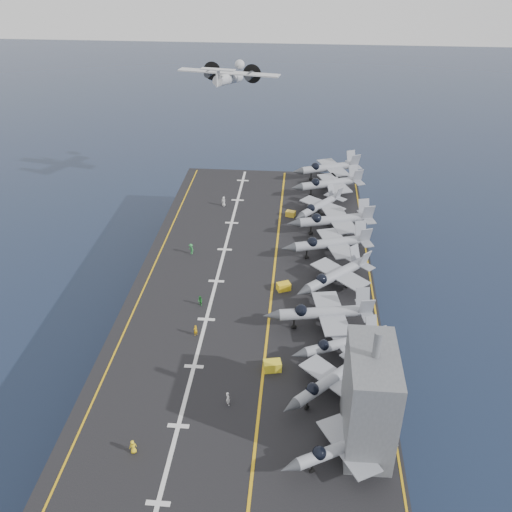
# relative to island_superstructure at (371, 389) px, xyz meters

# --- Properties ---
(ground) EXTENTS (500.00, 500.00, 0.00)m
(ground) POSITION_rel_island_superstructure_xyz_m (-15.00, 30.00, -17.90)
(ground) COLOR #142135
(ground) RESTS_ON ground
(hull) EXTENTS (36.00, 90.00, 10.00)m
(hull) POSITION_rel_island_superstructure_xyz_m (-15.00, 30.00, -12.90)
(hull) COLOR #56595E
(hull) RESTS_ON ground
(flight_deck) EXTENTS (38.00, 92.00, 0.40)m
(flight_deck) POSITION_rel_island_superstructure_xyz_m (-15.00, 30.00, -7.70)
(flight_deck) COLOR black
(flight_deck) RESTS_ON hull
(foul_line) EXTENTS (0.35, 90.00, 0.02)m
(foul_line) POSITION_rel_island_superstructure_xyz_m (-12.00, 30.00, -7.48)
(foul_line) COLOR gold
(foul_line) RESTS_ON flight_deck
(landing_centerline) EXTENTS (0.50, 90.00, 0.02)m
(landing_centerline) POSITION_rel_island_superstructure_xyz_m (-21.00, 30.00, -7.48)
(landing_centerline) COLOR silver
(landing_centerline) RESTS_ON flight_deck
(deck_edge_port) EXTENTS (0.25, 90.00, 0.02)m
(deck_edge_port) POSITION_rel_island_superstructure_xyz_m (-32.00, 30.00, -7.48)
(deck_edge_port) COLOR gold
(deck_edge_port) RESTS_ON flight_deck
(deck_edge_stbd) EXTENTS (0.25, 90.00, 0.02)m
(deck_edge_stbd) POSITION_rel_island_superstructure_xyz_m (3.50, 30.00, -7.48)
(deck_edge_stbd) COLOR gold
(deck_edge_stbd) RESTS_ON flight_deck
(island_superstructure) EXTENTS (5.00, 10.00, 15.00)m
(island_superstructure) POSITION_rel_island_superstructure_xyz_m (0.00, 0.00, 0.00)
(island_superstructure) COLOR #56595E
(island_superstructure) RESTS_ON flight_deck
(fighter_jet_0) EXTENTS (15.33, 13.68, 4.44)m
(fighter_jet_0) POSITION_rel_island_superstructure_xyz_m (-2.67, -3.24, -5.28)
(fighter_jet_0) COLOR gray
(fighter_jet_0) RESTS_ON flight_deck
(fighter_jet_1) EXTENTS (15.77, 15.86, 4.66)m
(fighter_jet_1) POSITION_rel_island_superstructure_xyz_m (-3.80, 6.54, -5.17)
(fighter_jet_1) COLOR gray
(fighter_jet_1) RESTS_ON flight_deck
(fighter_jet_2) EXTENTS (15.31, 13.25, 4.47)m
(fighter_jet_2) POSITION_rel_island_superstructure_xyz_m (-1.88, 13.80, -5.26)
(fighter_jet_2) COLOR #969DA7
(fighter_jet_2) RESTS_ON flight_deck
(fighter_jet_3) EXTENTS (16.91, 12.77, 5.33)m
(fighter_jet_3) POSITION_rel_island_superstructure_xyz_m (-4.15, 19.74, -4.83)
(fighter_jet_3) COLOR gray
(fighter_jet_3) RESTS_ON flight_deck
(fighter_jet_4) EXTENTS (17.24, 17.17, 5.07)m
(fighter_jet_4) POSITION_rel_island_superstructure_xyz_m (-2.21, 29.78, -4.97)
(fighter_jet_4) COLOR #9198A2
(fighter_jet_4) RESTS_ON flight_deck
(fighter_jet_5) EXTENTS (17.75, 14.42, 5.34)m
(fighter_jet_5) POSITION_rel_island_superstructure_xyz_m (-2.70, 39.47, -4.83)
(fighter_jet_5) COLOR gray
(fighter_jet_5) RESTS_ON flight_deck
(fighter_jet_6) EXTENTS (18.24, 14.56, 5.54)m
(fighter_jet_6) POSITION_rel_island_superstructure_xyz_m (-1.79, 47.94, -4.73)
(fighter_jet_6) COLOR #A0A7B0
(fighter_jet_6) RESTS_ON flight_deck
(fighter_jet_7) EXTENTS (15.18, 16.06, 4.65)m
(fighter_jet_7) POSITION_rel_island_superstructure_xyz_m (-4.40, 54.47, -5.18)
(fighter_jet_7) COLOR gray
(fighter_jet_7) RESTS_ON flight_deck
(fighter_jet_8) EXTENTS (18.02, 15.18, 5.32)m
(fighter_jet_8) POSITION_rel_island_superstructure_xyz_m (-2.16, 64.52, -4.84)
(fighter_jet_8) COLOR #9AA1A8
(fighter_jet_8) RESTS_ON flight_deck
(tow_cart_a) EXTENTS (2.48, 1.89, 1.34)m
(tow_cart_a) POSITION_rel_island_superstructure_xyz_m (-10.87, 10.26, -6.83)
(tow_cart_a) COLOR yellow
(tow_cart_a) RESTS_ON flight_deck
(tow_cart_b) EXTENTS (2.39, 2.04, 1.21)m
(tow_cart_b) POSITION_rel_island_superstructure_xyz_m (-10.23, 28.52, -6.89)
(tow_cart_b) COLOR yellow
(tow_cart_b) RESTS_ON flight_deck
(tow_cart_c) EXTENTS (2.01, 1.59, 1.06)m
(tow_cart_c) POSITION_rel_island_superstructure_xyz_m (-10.00, 53.76, -6.97)
(tow_cart_c) COLOR gold
(tow_cart_c) RESTS_ON flight_deck
(crew_0) EXTENTS (1.24, 1.09, 1.73)m
(crew_0) POSITION_rel_island_superstructure_xyz_m (-25.06, -4.05, -6.63)
(crew_0) COLOR yellow
(crew_0) RESTS_ON flight_deck
(crew_1) EXTENTS (1.17, 1.18, 1.67)m
(crew_1) POSITION_rel_island_superstructure_xyz_m (-21.89, 16.37, -6.67)
(crew_1) COLOR #E2A30C
(crew_1) RESTS_ON flight_deck
(crew_2) EXTENTS (1.14, 1.12, 1.60)m
(crew_2) POSITION_rel_island_superstructure_xyz_m (-22.42, 23.37, -6.70)
(crew_2) COLOR #268C33
(crew_2) RESTS_ON flight_deck
(crew_3) EXTENTS (1.37, 1.37, 1.93)m
(crew_3) POSITION_rel_island_superstructure_xyz_m (-26.51, 38.10, -6.53)
(crew_3) COLOR #2A883E
(crew_3) RESTS_ON flight_deck
(crew_5) EXTENTS (1.41, 1.36, 1.97)m
(crew_5) POSITION_rel_island_superstructure_xyz_m (-23.48, 57.20, -6.52)
(crew_5) COLOR silver
(crew_5) RESTS_ON flight_deck
(crew_6) EXTENTS (1.33, 1.40, 1.94)m
(crew_6) POSITION_rel_island_superstructure_xyz_m (-15.75, 3.80, -6.53)
(crew_6) COLOR silver
(crew_6) RESTS_ON flight_deck
(transport_plane) EXTENTS (25.69, 19.87, 5.46)m
(transport_plane) POSITION_rel_island_superstructure_xyz_m (-25.31, 82.91, 11.20)
(transport_plane) COLOR silver
(fighter_jet_9) EXTENTS (18.02, 15.18, 5.32)m
(fighter_jet_9) POSITION_rel_island_superstructure_xyz_m (-2.16, 73.00, -4.84)
(fighter_jet_9) COLOR #9AA1A8
(fighter_jet_9) RESTS_ON flight_deck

